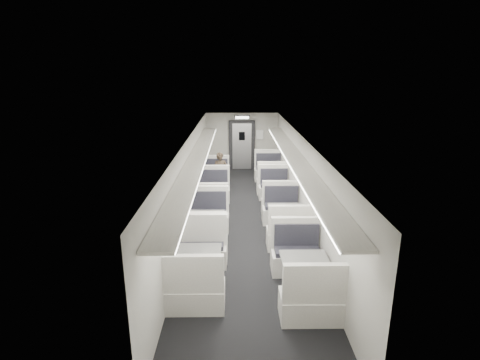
{
  "coord_description": "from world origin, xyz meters",
  "views": [
    {
      "loc": [
        -0.28,
        -9.65,
        4.08
      ],
      "look_at": [
        -0.15,
        0.65,
        1.06
      ],
      "focal_mm": 28.0,
      "sensor_mm": 36.0,
      "label": 1
    }
  ],
  "objects_px": {
    "booth_right_b": "(276,195)",
    "booth_right_d": "(303,274)",
    "booth_left_a": "(215,180)",
    "booth_left_c": "(206,228)",
    "booth_right_a": "(270,176)",
    "exit_sign": "(242,117)",
    "booth_left_d": "(199,266)",
    "vestibule_door": "(242,145)",
    "booth_left_b": "(212,198)",
    "booth_right_c": "(285,220)",
    "passenger": "(221,173)"
  },
  "relations": [
    {
      "from": "booth_right_b",
      "to": "exit_sign",
      "type": "distance_m",
      "value": 4.6
    },
    {
      "from": "booth_right_b",
      "to": "booth_right_c",
      "type": "height_order",
      "value": "booth_right_c"
    },
    {
      "from": "booth_left_d",
      "to": "passenger",
      "type": "height_order",
      "value": "passenger"
    },
    {
      "from": "booth_left_c",
      "to": "booth_right_d",
      "type": "distance_m",
      "value": 2.94
    },
    {
      "from": "passenger",
      "to": "exit_sign",
      "type": "height_order",
      "value": "exit_sign"
    },
    {
      "from": "booth_left_a",
      "to": "exit_sign",
      "type": "xyz_separation_m",
      "value": [
        1.0,
        2.37,
        1.93
      ]
    },
    {
      "from": "booth_left_a",
      "to": "passenger",
      "type": "xyz_separation_m",
      "value": [
        0.21,
        -0.27,
        0.35
      ]
    },
    {
      "from": "booth_left_d",
      "to": "booth_right_b",
      "type": "distance_m",
      "value": 4.88
    },
    {
      "from": "booth_left_c",
      "to": "vestibule_door",
      "type": "relative_size",
      "value": 1.03
    },
    {
      "from": "booth_right_b",
      "to": "vestibule_door",
      "type": "xyz_separation_m",
      "value": [
        -1.0,
        4.55,
        0.67
      ]
    },
    {
      "from": "booth_left_b",
      "to": "booth_right_c",
      "type": "relative_size",
      "value": 1.01
    },
    {
      "from": "booth_right_c",
      "to": "booth_right_d",
      "type": "height_order",
      "value": "same"
    },
    {
      "from": "booth_right_c",
      "to": "booth_right_d",
      "type": "distance_m",
      "value": 2.68
    },
    {
      "from": "booth_left_b",
      "to": "booth_left_d",
      "type": "distance_m",
      "value": 4.13
    },
    {
      "from": "booth_left_b",
      "to": "booth_right_a",
      "type": "relative_size",
      "value": 0.99
    },
    {
      "from": "booth_left_d",
      "to": "booth_left_b",
      "type": "bearing_deg",
      "value": 90.0
    },
    {
      "from": "booth_right_a",
      "to": "passenger",
      "type": "relative_size",
      "value": 1.55
    },
    {
      "from": "booth_right_a",
      "to": "passenger",
      "type": "distance_m",
      "value": 1.94
    },
    {
      "from": "booth_right_b",
      "to": "vestibule_door",
      "type": "height_order",
      "value": "vestibule_door"
    },
    {
      "from": "passenger",
      "to": "booth_left_c",
      "type": "bearing_deg",
      "value": -96.49
    },
    {
      "from": "booth_left_c",
      "to": "booth_left_a",
      "type": "bearing_deg",
      "value": 90.0
    },
    {
      "from": "booth_left_b",
      "to": "booth_right_b",
      "type": "xyz_separation_m",
      "value": [
        2.0,
        0.32,
        -0.02
      ]
    },
    {
      "from": "passenger",
      "to": "booth_left_d",
      "type": "bearing_deg",
      "value": -95.57
    },
    {
      "from": "booth_right_a",
      "to": "exit_sign",
      "type": "xyz_separation_m",
      "value": [
        -1.0,
        1.96,
        1.89
      ]
    },
    {
      "from": "booth_right_d",
      "to": "booth_right_a",
      "type": "bearing_deg",
      "value": 90.0
    },
    {
      "from": "booth_right_b",
      "to": "booth_left_b",
      "type": "bearing_deg",
      "value": -170.9
    },
    {
      "from": "vestibule_door",
      "to": "booth_left_c",
      "type": "bearing_deg",
      "value": -97.94
    },
    {
      "from": "booth_right_b",
      "to": "booth_right_d",
      "type": "bearing_deg",
      "value": -90.0
    },
    {
      "from": "booth_right_c",
      "to": "vestibule_door",
      "type": "xyz_separation_m",
      "value": [
        -1.0,
        6.64,
        0.66
      ]
    },
    {
      "from": "booth_left_c",
      "to": "booth_right_b",
      "type": "distance_m",
      "value": 3.3
    },
    {
      "from": "booth_left_a",
      "to": "booth_right_c",
      "type": "relative_size",
      "value": 0.92
    },
    {
      "from": "booth_right_b",
      "to": "passenger",
      "type": "relative_size",
      "value": 1.47
    },
    {
      "from": "booth_right_d",
      "to": "exit_sign",
      "type": "xyz_separation_m",
      "value": [
        -1.0,
        8.83,
        1.9
      ]
    },
    {
      "from": "booth_left_c",
      "to": "booth_right_a",
      "type": "relative_size",
      "value": 1.0
    },
    {
      "from": "booth_left_a",
      "to": "exit_sign",
      "type": "bearing_deg",
      "value": 67.13
    },
    {
      "from": "exit_sign",
      "to": "vestibule_door",
      "type": "bearing_deg",
      "value": 90.0
    },
    {
      "from": "booth_right_d",
      "to": "vestibule_door",
      "type": "xyz_separation_m",
      "value": [
        -1.0,
        9.32,
        0.66
      ]
    },
    {
      "from": "exit_sign",
      "to": "booth_left_b",
      "type": "bearing_deg",
      "value": -102.86
    },
    {
      "from": "booth_left_d",
      "to": "booth_right_b",
      "type": "height_order",
      "value": "booth_left_d"
    },
    {
      "from": "booth_left_a",
      "to": "booth_left_c",
      "type": "height_order",
      "value": "booth_left_c"
    },
    {
      "from": "booth_right_a",
      "to": "vestibule_door",
      "type": "distance_m",
      "value": 2.72
    },
    {
      "from": "booth_right_a",
      "to": "passenger",
      "type": "xyz_separation_m",
      "value": [
        -1.79,
        -0.68,
        0.31
      ]
    },
    {
      "from": "booth_right_a",
      "to": "vestibule_door",
      "type": "xyz_separation_m",
      "value": [
        -1.0,
        2.45,
        0.65
      ]
    },
    {
      "from": "passenger",
      "to": "booth_left_a",
      "type": "bearing_deg",
      "value": 124.46
    },
    {
      "from": "exit_sign",
      "to": "booth_left_d",
      "type": "bearing_deg",
      "value": -96.7
    },
    {
      "from": "booth_left_b",
      "to": "booth_right_a",
      "type": "xyz_separation_m",
      "value": [
        2.0,
        2.42,
        0.0
      ]
    },
    {
      "from": "booth_left_b",
      "to": "passenger",
      "type": "bearing_deg",
      "value": 83.09
    },
    {
      "from": "booth_left_c",
      "to": "vestibule_door",
      "type": "distance_m",
      "value": 7.27
    },
    {
      "from": "passenger",
      "to": "booth_right_b",
      "type": "bearing_deg",
      "value": -41.93
    },
    {
      "from": "booth_left_d",
      "to": "exit_sign",
      "type": "bearing_deg",
      "value": 83.3
    }
  ]
}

